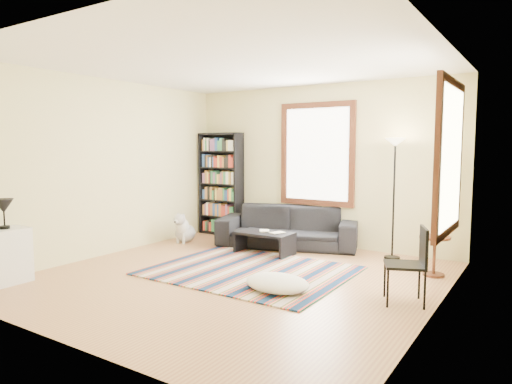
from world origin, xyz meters
The scene contains 21 objects.
floor centered at (0.00, 0.00, -0.05)m, with size 5.00×5.00×0.10m, color tan.
ceiling centered at (0.00, 0.00, 2.85)m, with size 5.00×5.00×0.10m, color white.
wall_back centered at (0.00, 2.55, 1.40)m, with size 5.00×0.10×2.80m, color beige.
wall_front centered at (0.00, -2.55, 1.40)m, with size 5.00×0.10×2.80m, color beige.
wall_left centered at (-2.55, 0.00, 1.40)m, with size 0.10×5.00×2.80m, color beige.
wall_right centered at (2.55, 0.00, 1.40)m, with size 0.10×5.00×2.80m, color beige.
window_back centered at (0.00, 2.47, 1.60)m, with size 1.20×0.06×1.60m, color white.
window_right centered at (2.47, 0.80, 1.60)m, with size 0.06×1.20×1.60m, color white.
rug centered at (0.00, 0.35, 0.01)m, with size 2.65×2.12×0.02m, color #0C213E.
sofa centered at (-0.34, 2.05, 0.35)m, with size 0.93×2.38×0.70m, color black.
bookshelf centered at (-2.00, 2.32, 1.00)m, with size 0.90×0.30×2.00m, color black.
coffee_table centered at (-0.37, 1.34, 0.18)m, with size 0.90×0.50×0.36m, color black.
book_a centered at (-0.47, 1.34, 0.37)m, with size 0.21×0.16×0.02m, color beige.
book_b centered at (-0.22, 1.39, 0.37)m, with size 0.16×0.22×0.02m, color beige.
floor_cushion centered at (0.76, -0.21, 0.10)m, with size 0.81×0.61×0.20m, color beige.
floor_lamp centered at (1.45, 2.15, 0.93)m, with size 0.30×0.30×1.86m, color black, non-canonical shape.
side_table centered at (2.20, 1.51, 0.27)m, with size 0.40×0.40×0.54m, color #492012.
folding_chair centered at (2.15, 0.20, 0.43)m, with size 0.42×0.40×0.86m, color black.
white_cabinet centered at (-2.30, -1.79, 0.35)m, with size 0.38×0.50×0.70m, color silver.
table_lamp centered at (-2.30, -1.79, 0.89)m, with size 0.24×0.24×0.38m, color black, non-canonical shape.
dog centered at (-2.08, 1.35, 0.27)m, with size 0.38×0.53×0.53m, color silver, non-canonical shape.
Camera 1 is at (3.44, -4.83, 1.73)m, focal length 32.00 mm.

